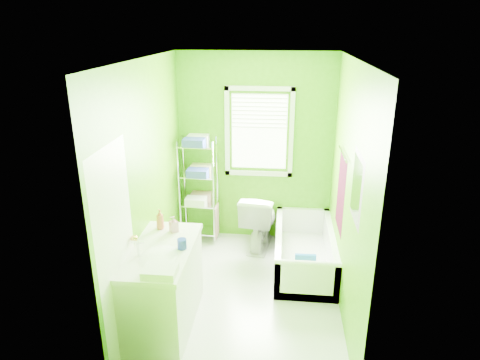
# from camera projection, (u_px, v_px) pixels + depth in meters

# --- Properties ---
(ground) EXTENTS (2.90, 2.90, 0.00)m
(ground) POSITION_uv_depth(u_px,v_px,m) (245.00, 293.00, 4.92)
(ground) COLOR silver
(ground) RESTS_ON ground
(room_envelope) EXTENTS (2.14, 2.94, 2.62)m
(room_envelope) POSITION_uv_depth(u_px,v_px,m) (246.00, 165.00, 4.39)
(room_envelope) COLOR #449307
(room_envelope) RESTS_ON ground
(window) EXTENTS (0.92, 0.05, 1.22)m
(window) POSITION_uv_depth(u_px,v_px,m) (259.00, 128.00, 5.69)
(window) COLOR white
(window) RESTS_ON ground
(door) EXTENTS (0.09, 0.80, 2.00)m
(door) POSITION_uv_depth(u_px,v_px,m) (118.00, 256.00, 3.75)
(door) COLOR white
(door) RESTS_ON ground
(right_wall_decor) EXTENTS (0.04, 1.48, 1.17)m
(right_wall_decor) POSITION_uv_depth(u_px,v_px,m) (347.00, 190.00, 4.35)
(right_wall_decor) COLOR #43071D
(right_wall_decor) RESTS_ON ground
(bathtub) EXTENTS (0.72, 1.55, 0.50)m
(bathtub) POSITION_uv_depth(u_px,v_px,m) (304.00, 256.00, 5.40)
(bathtub) COLOR white
(bathtub) RESTS_ON ground
(toilet) EXTENTS (0.54, 0.83, 0.80)m
(toilet) POSITION_uv_depth(u_px,v_px,m) (259.00, 220.00, 5.83)
(toilet) COLOR white
(toilet) RESTS_ON ground
(vanity) EXTENTS (0.60, 1.17, 1.09)m
(vanity) POSITION_uv_depth(u_px,v_px,m) (163.00, 285.00, 4.25)
(vanity) COLOR silver
(vanity) RESTS_ON ground
(wire_shelf_unit) EXTENTS (0.51, 0.41, 1.51)m
(wire_shelf_unit) POSITION_uv_depth(u_px,v_px,m) (199.00, 179.00, 5.85)
(wire_shelf_unit) COLOR silver
(wire_shelf_unit) RESTS_ON ground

